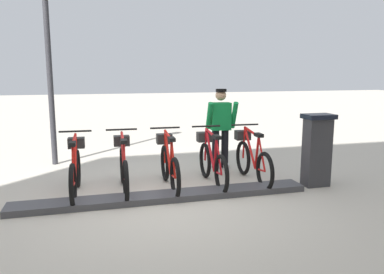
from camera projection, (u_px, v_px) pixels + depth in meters
ground_plane at (165, 199)px, 6.04m from camera, size 60.00×60.00×0.00m
dock_rail_base at (165, 196)px, 6.03m from camera, size 0.44×4.70×0.10m
payment_kiosk at (317, 149)px, 6.68m from camera, size 0.36×0.52×1.28m
bike_docked_0 at (252, 158)px, 7.01m from camera, size 1.72×0.54×1.02m
bike_docked_1 at (212, 161)px, 6.81m from camera, size 1.72×0.54×1.02m
bike_docked_2 at (169, 163)px, 6.61m from camera, size 1.72×0.54×1.02m
bike_docked_3 at (124, 166)px, 6.41m from camera, size 1.72×0.54×1.02m
bike_docked_4 at (75, 169)px, 6.21m from camera, size 1.72×0.54×1.02m
worker_near_rack at (221, 126)px, 7.84m from camera, size 0.50×0.65×1.66m
lamp_post at (48, 49)px, 7.94m from camera, size 0.32×0.32×3.76m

